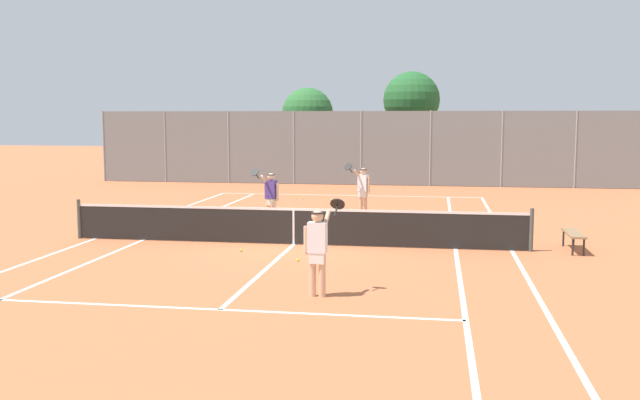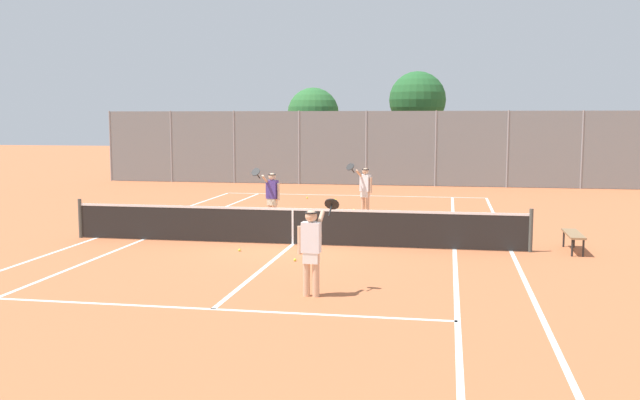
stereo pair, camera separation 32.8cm
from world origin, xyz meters
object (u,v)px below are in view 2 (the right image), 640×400
at_px(player_far_right, 365,188).
at_px(loose_tennis_ball_2, 336,200).
at_px(loose_tennis_ball_4, 354,210).
at_px(tree_behind_left, 316,116).
at_px(player_near_side, 311,247).
at_px(tree_behind_right, 418,102).
at_px(player_far_left, 272,195).
at_px(loose_tennis_ball_3, 307,198).
at_px(courtside_bench, 573,235).
at_px(tennis_net, 293,225).
at_px(loose_tennis_ball_1, 239,250).
at_px(loose_tennis_ball_0, 295,260).

distance_m(player_far_right, loose_tennis_ball_2, 4.55).
height_order(loose_tennis_ball_4, tree_behind_left, tree_behind_left).
bearing_deg(player_near_side, tree_behind_right, 88.17).
distance_m(player_far_left, loose_tennis_ball_3, 7.35).
relative_size(loose_tennis_ball_3, tree_behind_left, 0.01).
height_order(courtside_bench, tree_behind_left, tree_behind_left).
xyz_separation_m(tennis_net, loose_tennis_ball_3, (-1.69, 10.42, -0.48)).
height_order(loose_tennis_ball_1, loose_tennis_ball_2, same).
xyz_separation_m(loose_tennis_ball_0, courtside_bench, (6.47, 2.36, 0.38)).
height_order(tennis_net, tree_behind_left, tree_behind_left).
bearing_deg(loose_tennis_ball_4, loose_tennis_ball_3, 124.74).
bearing_deg(tree_behind_left, loose_tennis_ball_1, -84.79).
xyz_separation_m(player_near_side, loose_tennis_ball_4, (-0.82, 12.20, -0.89)).
distance_m(player_far_left, loose_tennis_ball_2, 6.93).
bearing_deg(player_near_side, loose_tennis_ball_4, 93.82).
xyz_separation_m(player_near_side, loose_tennis_ball_2, (-1.94, 15.14, -0.89)).
height_order(player_far_left, loose_tennis_ball_2, player_far_left).
bearing_deg(loose_tennis_ball_1, courtside_bench, 9.98).
height_order(loose_tennis_ball_4, courtside_bench, courtside_bench).
bearing_deg(loose_tennis_ball_0, tree_behind_right, 85.40).
bearing_deg(player_near_side, loose_tennis_ball_3, 101.53).
relative_size(tennis_net, courtside_bench, 8.00).
relative_size(loose_tennis_ball_1, loose_tennis_ball_2, 1.00).
bearing_deg(tennis_net, loose_tennis_ball_2, 92.54).
xyz_separation_m(player_far_right, tree_behind_left, (-4.12, 13.10, 2.45)).
height_order(player_far_left, player_far_right, same).
relative_size(loose_tennis_ball_0, loose_tennis_ball_1, 1.00).
relative_size(tennis_net, loose_tennis_ball_0, 181.82).
bearing_deg(tennis_net, loose_tennis_ball_0, -76.30).
height_order(loose_tennis_ball_2, tree_behind_right, tree_behind_right).
height_order(loose_tennis_ball_1, tree_behind_left, tree_behind_left).
relative_size(player_far_left, tree_behind_right, 0.31).
height_order(player_far_left, tree_behind_left, tree_behind_left).
bearing_deg(tree_behind_left, loose_tennis_ball_4, -73.18).
bearing_deg(loose_tennis_ball_3, loose_tennis_ball_1, -87.01).
relative_size(player_far_left, loose_tennis_ball_0, 26.88).
height_order(loose_tennis_ball_4, tree_behind_right, tree_behind_right).
bearing_deg(loose_tennis_ball_2, tree_behind_right, 74.85).
relative_size(player_near_side, player_far_left, 1.00).
bearing_deg(player_far_right, tree_behind_right, 85.61).
bearing_deg(tree_behind_right, player_far_left, -102.11).
xyz_separation_m(player_near_side, loose_tennis_ball_1, (-2.58, 4.03, -0.89)).
height_order(loose_tennis_ball_0, courtside_bench, courtside_bench).
bearing_deg(player_far_left, tree_behind_left, 95.73).
bearing_deg(tree_behind_right, player_far_right, -94.39).
bearing_deg(tree_behind_left, tree_behind_right, 12.79).
distance_m(tennis_net, tree_behind_right, 20.52).
bearing_deg(player_far_right, loose_tennis_ball_2, 111.69).
bearing_deg(player_far_right, loose_tennis_ball_1, -108.22).
bearing_deg(loose_tennis_ball_0, player_far_right, 85.00).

